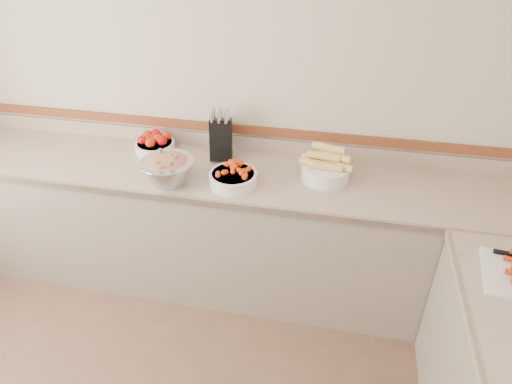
% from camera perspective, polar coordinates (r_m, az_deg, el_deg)
% --- Properties ---
extents(back_wall, '(4.00, 0.00, 4.00)m').
position_cam_1_polar(back_wall, '(2.96, -4.20, 12.50)').
color(back_wall, beige).
rests_on(back_wall, ground_plane).
extents(counter_back, '(4.00, 0.65, 1.08)m').
position_cam_1_polar(counter_back, '(3.11, -5.14, -4.44)').
color(counter_back, tan).
rests_on(counter_back, ground_plane).
extents(knife_block, '(0.17, 0.19, 0.34)m').
position_cam_1_polar(knife_block, '(2.93, -4.40, 6.71)').
color(knife_block, black).
rests_on(knife_block, counter_back).
extents(tomato_bowl, '(0.26, 0.26, 0.13)m').
position_cam_1_polar(tomato_bowl, '(3.11, -12.53, 5.93)').
color(tomato_bowl, white).
rests_on(tomato_bowl, counter_back).
extents(cherry_tomato_bowl, '(0.29, 0.29, 0.16)m').
position_cam_1_polar(cherry_tomato_bowl, '(2.69, -2.88, 1.97)').
color(cherry_tomato_bowl, white).
rests_on(cherry_tomato_bowl, counter_back).
extents(corn_bowl, '(0.33, 0.29, 0.22)m').
position_cam_1_polar(corn_bowl, '(2.76, 8.73, 2.96)').
color(corn_bowl, white).
rests_on(corn_bowl, counter_back).
extents(rhubarb_bowl, '(0.32, 0.32, 0.18)m').
position_cam_1_polar(rhubarb_bowl, '(2.72, -10.92, 2.82)').
color(rhubarb_bowl, '#B2B2BA').
rests_on(rhubarb_bowl, counter_back).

